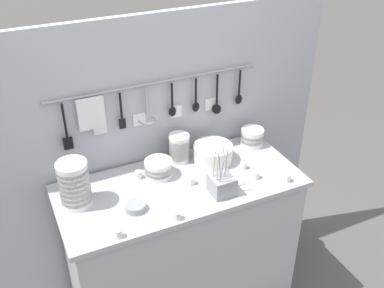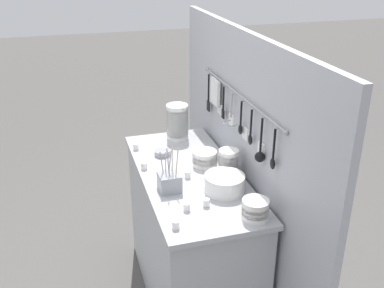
{
  "view_description": "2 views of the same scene",
  "coord_description": "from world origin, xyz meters",
  "px_view_note": "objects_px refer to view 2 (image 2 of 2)",
  "views": [
    {
      "loc": [
        -0.76,
        -1.77,
        2.39
      ],
      "look_at": [
        0.06,
        -0.01,
        1.19
      ],
      "focal_mm": 42.0,
      "sensor_mm": 36.0,
      "label": 1
    },
    {
      "loc": [
        2.29,
        -0.66,
        2.22
      ],
      "look_at": [
        0.03,
        0.01,
        1.15
      ],
      "focal_mm": 42.0,
      "sensor_mm": 36.0,
      "label": 2
    }
  ],
  "objects_px": {
    "cup_edge_far": "(176,225)",
    "cup_front_right": "(144,166)",
    "cutlery_caddy": "(169,182)",
    "cup_by_caddy": "(187,207)",
    "cup_beside_plates": "(203,154)",
    "plate_stack": "(225,183)",
    "bowl_stack_nested_right": "(255,209)",
    "steel_mixing_bowl": "(162,153)",
    "cup_edge_near": "(188,174)",
    "bowl_stack_short_front": "(177,122)",
    "bowl_stack_wide_centre": "(205,158)",
    "bowl_stack_back_corner": "(228,163)",
    "cup_back_right": "(136,147)",
    "cup_centre": "(206,203)"
  },
  "relations": [
    {
      "from": "steel_mixing_bowl",
      "to": "cup_front_right",
      "type": "bearing_deg",
      "value": -43.21
    },
    {
      "from": "cup_by_caddy",
      "to": "cup_beside_plates",
      "type": "bearing_deg",
      "value": 154.61
    },
    {
      "from": "steel_mixing_bowl",
      "to": "cutlery_caddy",
      "type": "height_order",
      "value": "cutlery_caddy"
    },
    {
      "from": "bowl_stack_short_front",
      "to": "bowl_stack_nested_right",
      "type": "xyz_separation_m",
      "value": [
        1.09,
        0.11,
        -0.07
      ]
    },
    {
      "from": "plate_stack",
      "to": "cup_edge_far",
      "type": "relative_size",
      "value": 5.22
    },
    {
      "from": "bowl_stack_back_corner",
      "to": "cup_beside_plates",
      "type": "height_order",
      "value": "bowl_stack_back_corner"
    },
    {
      "from": "cup_beside_plates",
      "to": "cup_edge_far",
      "type": "height_order",
      "value": "same"
    },
    {
      "from": "bowl_stack_short_front",
      "to": "cup_front_right",
      "type": "relative_size",
      "value": 5.71
    },
    {
      "from": "bowl_stack_short_front",
      "to": "steel_mixing_bowl",
      "type": "bearing_deg",
      "value": -34.15
    },
    {
      "from": "bowl_stack_short_front",
      "to": "plate_stack",
      "type": "height_order",
      "value": "bowl_stack_short_front"
    },
    {
      "from": "bowl_stack_wide_centre",
      "to": "bowl_stack_nested_right",
      "type": "relative_size",
      "value": 1.12
    },
    {
      "from": "cup_beside_plates",
      "to": "cup_centre",
      "type": "height_order",
      "value": "same"
    },
    {
      "from": "cup_beside_plates",
      "to": "cutlery_caddy",
      "type": "bearing_deg",
      "value": -41.68
    },
    {
      "from": "cup_edge_near",
      "to": "cup_front_right",
      "type": "height_order",
      "value": "same"
    },
    {
      "from": "bowl_stack_short_front",
      "to": "cutlery_caddy",
      "type": "height_order",
      "value": "cutlery_caddy"
    },
    {
      "from": "steel_mixing_bowl",
      "to": "cup_centre",
      "type": "distance_m",
      "value": 0.67
    },
    {
      "from": "steel_mixing_bowl",
      "to": "cup_front_right",
      "type": "distance_m",
      "value": 0.22
    },
    {
      "from": "cup_by_caddy",
      "to": "cup_centre",
      "type": "height_order",
      "value": "same"
    },
    {
      "from": "cup_edge_near",
      "to": "cup_edge_far",
      "type": "bearing_deg",
      "value": -22.25
    },
    {
      "from": "cup_beside_plates",
      "to": "cup_edge_far",
      "type": "bearing_deg",
      "value": -27.27
    },
    {
      "from": "cup_edge_far",
      "to": "cup_front_right",
      "type": "height_order",
      "value": "same"
    },
    {
      "from": "cup_back_right",
      "to": "cup_centre",
      "type": "bearing_deg",
      "value": 16.25
    },
    {
      "from": "steel_mixing_bowl",
      "to": "cup_edge_far",
      "type": "height_order",
      "value": "cup_edge_far"
    },
    {
      "from": "cup_edge_near",
      "to": "bowl_stack_wide_centre",
      "type": "bearing_deg",
      "value": 131.0
    },
    {
      "from": "plate_stack",
      "to": "cup_beside_plates",
      "type": "xyz_separation_m",
      "value": [
        -0.44,
        0.02,
        -0.03
      ]
    },
    {
      "from": "cup_beside_plates",
      "to": "cup_front_right",
      "type": "xyz_separation_m",
      "value": [
        0.06,
        -0.4,
        0.0
      ]
    },
    {
      "from": "cup_edge_far",
      "to": "cup_edge_near",
      "type": "relative_size",
      "value": 1.0
    },
    {
      "from": "bowl_stack_short_front",
      "to": "cup_beside_plates",
      "type": "height_order",
      "value": "bowl_stack_short_front"
    },
    {
      "from": "bowl_stack_back_corner",
      "to": "cup_by_caddy",
      "type": "distance_m",
      "value": 0.46
    },
    {
      "from": "bowl_stack_nested_right",
      "to": "cup_beside_plates",
      "type": "xyz_separation_m",
      "value": [
        -0.74,
        -0.04,
        -0.03
      ]
    },
    {
      "from": "bowl_stack_short_front",
      "to": "plate_stack",
      "type": "bearing_deg",
      "value": 4.37
    },
    {
      "from": "bowl_stack_short_front",
      "to": "cup_beside_plates",
      "type": "distance_m",
      "value": 0.37
    },
    {
      "from": "cup_by_caddy",
      "to": "cup_edge_near",
      "type": "distance_m",
      "value": 0.35
    },
    {
      "from": "bowl_stack_short_front",
      "to": "cup_back_right",
      "type": "bearing_deg",
      "value": -70.1
    },
    {
      "from": "bowl_stack_wide_centre",
      "to": "bowl_stack_nested_right",
      "type": "distance_m",
      "value": 0.63
    },
    {
      "from": "bowl_stack_nested_right",
      "to": "cutlery_caddy",
      "type": "bearing_deg",
      "value": -138.93
    },
    {
      "from": "bowl_stack_back_corner",
      "to": "cup_by_caddy",
      "type": "xyz_separation_m",
      "value": [
        0.3,
        -0.34,
        -0.06
      ]
    },
    {
      "from": "plate_stack",
      "to": "cup_front_right",
      "type": "distance_m",
      "value": 0.54
    },
    {
      "from": "bowl_stack_short_front",
      "to": "cup_edge_near",
      "type": "distance_m",
      "value": 0.6
    },
    {
      "from": "bowl_stack_back_corner",
      "to": "cup_by_caddy",
      "type": "height_order",
      "value": "bowl_stack_back_corner"
    },
    {
      "from": "bowl_stack_back_corner",
      "to": "plate_stack",
      "type": "height_order",
      "value": "bowl_stack_back_corner"
    },
    {
      "from": "cutlery_caddy",
      "to": "plate_stack",
      "type": "bearing_deg",
      "value": 71.18
    },
    {
      "from": "cutlery_caddy",
      "to": "cup_by_caddy",
      "type": "bearing_deg",
      "value": 8.75
    },
    {
      "from": "plate_stack",
      "to": "cutlery_caddy",
      "type": "bearing_deg",
      "value": -108.82
    },
    {
      "from": "cup_back_right",
      "to": "bowl_stack_back_corner",
      "type": "bearing_deg",
      "value": 42.39
    },
    {
      "from": "cutlery_caddy",
      "to": "bowl_stack_short_front",
      "type": "bearing_deg",
      "value": 161.85
    },
    {
      "from": "cup_back_right",
      "to": "cup_edge_near",
      "type": "xyz_separation_m",
      "value": [
        0.47,
        0.22,
        0.0
      ]
    },
    {
      "from": "bowl_stack_nested_right",
      "to": "cup_front_right",
      "type": "distance_m",
      "value": 0.81
    },
    {
      "from": "bowl_stack_back_corner",
      "to": "cup_centre",
      "type": "height_order",
      "value": "bowl_stack_back_corner"
    },
    {
      "from": "bowl_stack_nested_right",
      "to": "bowl_stack_wide_centre",
      "type": "bearing_deg",
      "value": -174.48
    }
  ]
}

